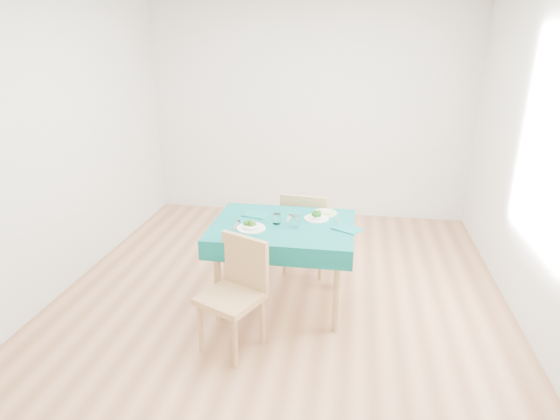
# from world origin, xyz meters

# --- Properties ---
(room_shell) EXTENTS (4.02, 4.52, 2.73)m
(room_shell) POSITION_xyz_m (0.00, 0.00, 1.35)
(room_shell) COLOR #94603E
(room_shell) RESTS_ON ground
(table) EXTENTS (1.16, 0.88, 0.76)m
(table) POSITION_xyz_m (0.04, -0.08, 0.38)
(table) COLOR #075551
(table) RESTS_ON ground
(chair_near) EXTENTS (0.55, 0.57, 1.01)m
(chair_near) POSITION_xyz_m (-0.24, -0.75, 0.50)
(chair_near) COLOR #A37D4C
(chair_near) RESTS_ON ground
(chair_far) EXTENTS (0.49, 0.52, 1.09)m
(chair_far) POSITION_xyz_m (0.17, 0.60, 0.54)
(chair_far) COLOR #A37D4C
(chair_far) RESTS_ON ground
(bowl_near) EXTENTS (0.24, 0.24, 0.07)m
(bowl_near) POSITION_xyz_m (-0.20, -0.23, 0.79)
(bowl_near) COLOR white
(bowl_near) RESTS_ON table
(bowl_far) EXTENTS (0.21, 0.21, 0.06)m
(bowl_far) POSITION_xyz_m (0.30, 0.07, 0.79)
(bowl_far) COLOR white
(bowl_far) RESTS_ON table
(fork_near) EXTENTS (0.03, 0.20, 0.00)m
(fork_near) POSITION_xyz_m (-0.34, -0.17, 0.76)
(fork_near) COLOR silver
(fork_near) RESTS_ON table
(knife_near) EXTENTS (0.03, 0.23, 0.00)m
(knife_near) POSITION_xyz_m (-0.13, -0.24, 0.76)
(knife_near) COLOR silver
(knife_near) RESTS_ON table
(fork_far) EXTENTS (0.03, 0.18, 0.00)m
(fork_far) POSITION_xyz_m (0.07, 0.06, 0.76)
(fork_far) COLOR silver
(fork_far) RESTS_ON table
(knife_far) EXTENTS (0.07, 0.22, 0.00)m
(knife_far) POSITION_xyz_m (0.50, 0.01, 0.76)
(knife_far) COLOR silver
(knife_far) RESTS_ON table
(napkin_near) EXTENTS (0.24, 0.19, 0.01)m
(napkin_near) POSITION_xyz_m (-0.22, 0.07, 0.76)
(napkin_near) COLOR #0B5E58
(napkin_near) RESTS_ON table
(napkin_far) EXTENTS (0.26, 0.24, 0.01)m
(napkin_far) POSITION_xyz_m (0.57, -0.12, 0.76)
(napkin_far) COLOR #0B5E58
(napkin_far) RESTS_ON table
(tumbler_center) EXTENTS (0.07, 0.07, 0.08)m
(tumbler_center) POSITION_xyz_m (-0.02, -0.08, 0.80)
(tumbler_center) COLOR white
(tumbler_center) RESTS_ON table
(tumbler_side) EXTENTS (0.08, 0.08, 0.10)m
(tumbler_side) POSITION_xyz_m (0.14, -0.13, 0.81)
(tumbler_side) COLOR white
(tumbler_side) RESTS_ON table
(side_plate) EXTENTS (0.22, 0.22, 0.01)m
(side_plate) POSITION_xyz_m (0.36, 0.22, 0.76)
(side_plate) COLOR #94C861
(side_plate) RESTS_ON table
(bread_slice) EXTENTS (0.12, 0.12, 0.02)m
(bread_slice) POSITION_xyz_m (0.36, 0.22, 0.78)
(bread_slice) COLOR beige
(bread_slice) RESTS_ON side_plate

